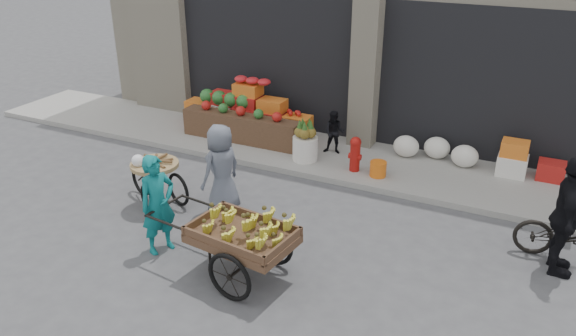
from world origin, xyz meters
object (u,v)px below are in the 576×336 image
at_px(banana_cart, 239,232).
at_px(cyclist, 567,217).
at_px(vendor_woman, 158,204).
at_px(pineapple_bin, 305,149).
at_px(fire_hydrant, 355,153).
at_px(bicycle, 576,235).
at_px(seated_person, 334,132).
at_px(tricycle_cart, 156,177).
at_px(orange_bucket, 378,169).
at_px(vendor_grey, 221,169).

distance_m(banana_cart, cyclist, 4.61).
bearing_deg(vendor_woman, pineapple_bin, 11.37).
bearing_deg(fire_hydrant, vendor_woman, -114.85).
bearing_deg(bicycle, cyclist, 148.95).
height_order(seated_person, tricycle_cart, seated_person).
bearing_deg(bicycle, orange_bucket, 64.17).
distance_m(banana_cart, tricycle_cart, 2.73).
xyz_separation_m(fire_hydrant, cyclist, (3.77, -1.80, 0.41)).
bearing_deg(vendor_woman, vendor_grey, 14.10).
bearing_deg(seated_person, fire_hydrant, -52.88).
height_order(pineapple_bin, vendor_woman, vendor_woman).
height_order(fire_hydrant, bicycle, bicycle).
relative_size(fire_hydrant, tricycle_cart, 0.49).
distance_m(banana_cart, vendor_woman, 1.46).
bearing_deg(vendor_woman, bicycle, -45.61).
xyz_separation_m(seated_person, bicycle, (4.67, -2.05, -0.13)).
xyz_separation_m(pineapple_bin, bicycle, (5.07, -1.45, 0.08)).
height_order(tricycle_cart, cyclist, cyclist).
xyz_separation_m(orange_bucket, vendor_woman, (-2.28, -3.80, 0.52)).
xyz_separation_m(vendor_woman, bicycle, (5.75, 2.45, -0.34)).
distance_m(bicycle, cyclist, 0.64).
height_order(vendor_grey, cyclist, cyclist).
distance_m(pineapple_bin, cyclist, 5.24).
xyz_separation_m(vendor_grey, bicycle, (5.56, 0.95, -0.35)).
bearing_deg(bicycle, fire_hydrant, 66.01).
relative_size(orange_bucket, tricycle_cart, 0.22).
height_order(fire_hydrant, cyclist, cyclist).
height_order(pineapple_bin, tricycle_cart, tricycle_cart).
bearing_deg(bicycle, pineapple_bin, 69.50).
bearing_deg(banana_cart, cyclist, 34.67).
xyz_separation_m(fire_hydrant, orange_bucket, (0.50, -0.05, -0.23)).
xyz_separation_m(seated_person, vendor_woman, (-1.08, -4.50, 0.21)).
height_order(vendor_woman, vendor_grey, vendor_grey).
xyz_separation_m(pineapple_bin, orange_bucket, (1.60, -0.10, -0.10)).
bearing_deg(tricycle_cart, pineapple_bin, 79.72).
bearing_deg(seated_person, vendor_grey, -116.58).
height_order(orange_bucket, bicycle, bicycle).
relative_size(vendor_woman, cyclist, 0.87).
bearing_deg(banana_cart, bicycle, 37.69).
distance_m(tricycle_cart, cyclist, 6.59).
bearing_deg(tricycle_cart, fire_hydrant, 65.18).
relative_size(fire_hydrant, vendor_woman, 0.45).
bearing_deg(tricycle_cart, orange_bucket, 59.90).
bearing_deg(banana_cart, pineapple_bin, 108.22).
relative_size(pineapple_bin, fire_hydrant, 0.73).
bearing_deg(cyclist, banana_cart, 112.99).
xyz_separation_m(fire_hydrant, seated_person, (-0.70, 0.65, 0.08)).
distance_m(orange_bucket, tricycle_cart, 4.21).
distance_m(vendor_grey, bicycle, 5.65).
relative_size(orange_bucket, vendor_woman, 0.20).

